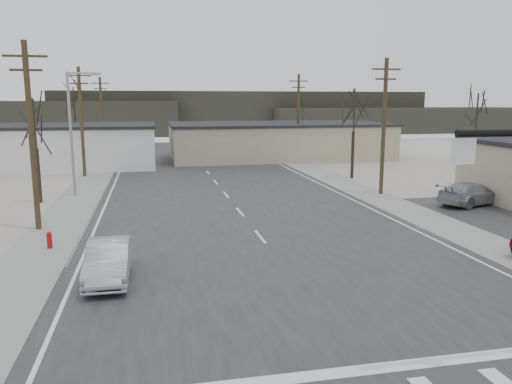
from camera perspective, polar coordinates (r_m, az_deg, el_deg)
The scene contains 25 objects.
ground at distance 18.45m, azimuth 5.91°, elevation -11.73°, with size 140.00×140.00×0.00m, color silver.
main_road at distance 32.45m, azimuth -2.15°, elevation -1.94°, with size 18.00×110.00×0.05m, color #272729.
cross_road at distance 18.44m, azimuth 5.92°, elevation -11.68°, with size 90.00×10.00×0.04m, color #272729.
sidewalk_left at distance 37.28m, azimuth -19.79°, elevation -0.93°, with size 3.00×90.00×0.06m, color gray.
sidewalk_right at distance 40.19m, azimuth 11.67°, elevation 0.25°, with size 3.00×90.00×0.06m, color gray.
fire_hydrant at distance 25.58m, azimuth -22.54°, elevation -5.11°, with size 0.24×0.24×0.87m.
building_left_far at distance 57.45m, azimuth -22.61°, elevation 4.89°, with size 22.30×12.30×4.50m.
building_right_far at distance 62.36m, azimuth 2.42°, elevation 5.94°, with size 26.30×14.30×4.30m.
upole_left_b at distance 28.98m, azimuth -24.30°, elevation 6.08°, with size 2.20×0.30×10.00m.
upole_left_c at distance 48.68m, azimuth -19.33°, elevation 7.76°, with size 2.20×0.30×10.00m.
upole_left_d at distance 68.56m, azimuth -17.21°, elevation 8.46°, with size 2.20×0.30×10.00m.
upole_right_a at distance 38.20m, azimuth 14.40°, elevation 7.47°, with size 2.20×0.30×10.00m.
upole_right_b at distance 58.74m, azimuth 4.84°, elevation 8.64°, with size 2.20×0.30×10.00m.
streetlight_main at distance 38.69m, azimuth -20.14°, elevation 7.00°, with size 2.40×0.25×9.00m.
tree_left_near at distance 37.10m, azimuth -23.97°, elevation 6.84°, with size 3.30×3.30×7.35m.
tree_right_mid at distance 45.87m, azimuth 11.14°, elevation 8.91°, with size 3.74×3.74×8.33m.
tree_left_far at distance 62.87m, azimuth -20.06°, elevation 9.13°, with size 3.96×3.96×8.82m.
tree_right_far at distance 71.23m, azimuth 4.79°, elevation 9.22°, with size 3.52×3.52×7.84m.
tree_lot at distance 47.03m, azimuth 23.90°, elevation 7.83°, with size 3.52×3.52×7.84m.
hill_center at distance 114.11m, azimuth -1.61°, elevation 9.11°, with size 80.00×18.00×9.00m, color #333026.
hill_right at distance 119.87m, azimuth 15.80°, elevation 7.95°, with size 60.00×18.00×5.50m, color #333026.
sedan_crossing at distance 20.45m, azimuth -16.49°, elevation -7.50°, with size 1.60×4.58×1.51m, color #959B9F.
car_far_a at distance 68.58m, azimuth -3.41°, elevation 5.21°, with size 2.18×5.36×1.55m, color black.
car_far_b at distance 74.59m, azimuth -12.79°, elevation 5.37°, with size 1.78×4.43×1.51m, color black.
car_parked_silver at distance 36.52m, azimuth 23.43°, elevation -0.18°, with size 2.13×5.25×1.52m, color gray.
Camera 1 is at (-5.31, -16.26, 6.91)m, focal length 35.00 mm.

